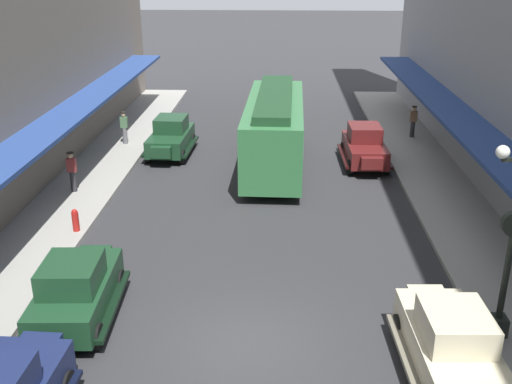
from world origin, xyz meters
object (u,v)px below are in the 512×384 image
Objects in this scene: fire_hydrant at (75,220)px; parked_car_1 at (76,288)px; streetcar at (275,127)px; pedestrian_3 at (124,127)px; pedestrian_2 at (72,171)px; parked_car_3 at (365,145)px; parked_car_0 at (171,136)px; parked_car_5 at (450,340)px; pedestrian_1 at (413,121)px.

parked_car_1 is at bearing -71.37° from fire_hydrant.
parked_car_1 is 13.84m from streetcar.
pedestrian_2 is at bearing -93.99° from pedestrian_3.
streetcar reaches higher than parked_car_3.
pedestrian_2 reaches higher than fire_hydrant.
fire_hydrant is (-1.76, -9.29, -0.38)m from parked_car_0.
streetcar is at bearing 106.03° from parked_car_5.
parked_car_0 is 1.00× the size of parked_car_3.
streetcar is at bearing -20.58° from pedestrian_3.
parked_car_0 is 5.47m from streetcar.
parked_car_5 is at bearing -60.36° from parked_car_0.
parked_car_0 is 2.58× the size of pedestrian_2.
fire_hydrant is 10.55m from pedestrian_3.
streetcar is (5.11, -1.68, 0.96)m from parked_car_0.
fire_hydrant is 18.80m from pedestrian_1.
pedestrian_3 is at bearing 168.75° from parked_car_3.
fire_hydrant is at bearing 108.63° from parked_car_1.
parked_car_1 is at bearing -111.75° from streetcar.
parked_car_0 is at bearing 79.29° from fire_hydrant.
streetcar is (5.12, 12.82, 0.96)m from parked_car_1.
pedestrian_3 is (-7.72, 2.90, -0.89)m from streetcar.
parked_car_3 is at bearing 36.28° from fire_hydrant.
streetcar is at bearing -18.23° from parked_car_0.
parked_car_1 is 2.59× the size of pedestrian_2.
pedestrian_1 is 1.00× the size of pedestrian_3.
streetcar is 5.78× the size of pedestrian_2.
parked_car_3 is 13.75m from fire_hydrant.
parked_car_0 is at bearing 172.92° from parked_car_3.
parked_car_0 is 1.00× the size of parked_car_1.
parked_car_5 reaches higher than pedestrian_2.
pedestrian_2 is (-12.40, -4.37, 0.07)m from parked_car_3.
parked_car_5 is at bearing -98.90° from pedestrian_1.
parked_car_5 is at bearing -11.70° from parked_car_1.
streetcar is 5.78× the size of pedestrian_1.
pedestrian_3 is (-11.96, 17.65, 0.07)m from parked_car_5.
parked_car_5 reaches higher than pedestrian_1.
fire_hydrant is 0.49× the size of pedestrian_1.
parked_car_5 is 21.32m from pedestrian_3.
parked_car_0 is 14.50m from parked_car_1.
streetcar is at bearing 68.25° from parked_car_1.
parked_car_0 and parked_car_1 have the same top height.
parked_car_1 reaches higher than pedestrian_1.
parked_car_0 reaches higher than fire_hydrant.
parked_car_3 reaches higher than pedestrian_1.
parked_car_1 is (-0.00, -14.50, 0.00)m from parked_car_0.
streetcar is (-4.24, 14.76, 0.96)m from parked_car_5.
streetcar is at bearing -146.98° from pedestrian_1.
parked_car_1 reaches higher than fire_hydrant.
parked_car_5 is 2.58× the size of pedestrian_3.
fire_hydrant is at bearing -85.41° from pedestrian_3.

